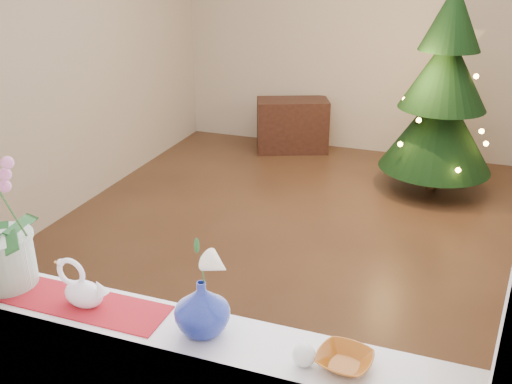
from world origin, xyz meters
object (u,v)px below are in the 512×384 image
at_px(blue_vase, 202,304).
at_px(xmas_tree, 443,92).
at_px(swan, 83,285).
at_px(side_table, 292,125).
at_px(paperweight, 304,355).
at_px(amber_dish, 344,361).

xyz_separation_m(blue_vase, xmas_tree, (0.59, 3.92, -0.08)).
bearing_deg(blue_vase, swan, -179.46).
bearing_deg(side_table, xmas_tree, -44.01).
relative_size(swan, xmas_tree, 0.11).
bearing_deg(blue_vase, xmas_tree, 81.43).
xyz_separation_m(swan, side_table, (-0.53, 4.57, -0.71)).
bearing_deg(paperweight, swan, 177.28).
bearing_deg(swan, paperweight, 15.28).
height_order(swan, amber_dish, swan).
height_order(blue_vase, amber_dish, blue_vase).
relative_size(swan, blue_vase, 0.92).
relative_size(blue_vase, side_table, 0.29).
height_order(swan, paperweight, swan).
relative_size(blue_vase, xmas_tree, 0.12).
bearing_deg(swan, xmas_tree, 92.67).
xyz_separation_m(swan, xmas_tree, (1.08, 3.92, -0.06)).
distance_m(blue_vase, amber_dish, 0.51).
relative_size(paperweight, side_table, 0.10).
xyz_separation_m(swan, paperweight, (0.86, -0.04, -0.05)).
bearing_deg(side_table, swan, -105.59).
height_order(blue_vase, side_table, blue_vase).
bearing_deg(blue_vase, paperweight, -6.87).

